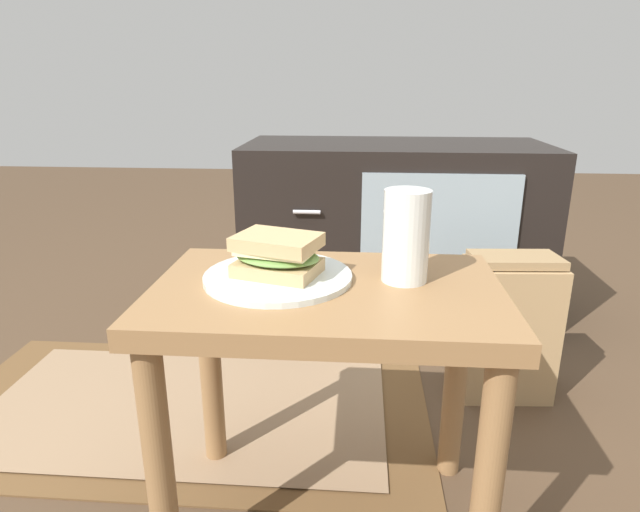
# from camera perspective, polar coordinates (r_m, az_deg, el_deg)

# --- Properties ---
(side_table) EXTENTS (0.56, 0.36, 0.46)m
(side_table) POSITION_cam_1_polar(r_m,az_deg,el_deg) (0.89, 0.71, -8.60)
(side_table) COLOR olive
(side_table) RESTS_ON ground
(tv_cabinet) EXTENTS (0.96, 0.46, 0.58)m
(tv_cabinet) POSITION_cam_1_polar(r_m,az_deg,el_deg) (1.81, 7.71, 2.62)
(tv_cabinet) COLOR black
(tv_cabinet) RESTS_ON ground
(area_rug) EXTENTS (1.18, 0.63, 0.01)m
(area_rug) POSITION_cam_1_polar(r_m,az_deg,el_deg) (1.41, -14.02, -15.35)
(area_rug) COLOR brown
(area_rug) RESTS_ON ground
(plate) EXTENTS (0.24, 0.24, 0.01)m
(plate) POSITION_cam_1_polar(r_m,az_deg,el_deg) (0.89, -4.48, -2.21)
(plate) COLOR silver
(plate) RESTS_ON side_table
(sandwich_front) EXTENTS (0.16, 0.14, 0.07)m
(sandwich_front) POSITION_cam_1_polar(r_m,az_deg,el_deg) (0.87, -4.54, 0.12)
(sandwich_front) COLOR tan
(sandwich_front) RESTS_ON plate
(beer_glass) EXTENTS (0.08, 0.08, 0.15)m
(beer_glass) POSITION_cam_1_polar(r_m,az_deg,el_deg) (0.87, 9.11, 1.91)
(beer_glass) COLOR silver
(beer_glass) RESTS_ON side_table
(paper_bag) EXTENTS (0.23, 0.16, 0.37)m
(paper_bag) POSITION_cam_1_polar(r_m,az_deg,el_deg) (1.44, 19.30, -7.05)
(paper_bag) COLOR tan
(paper_bag) RESTS_ON ground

